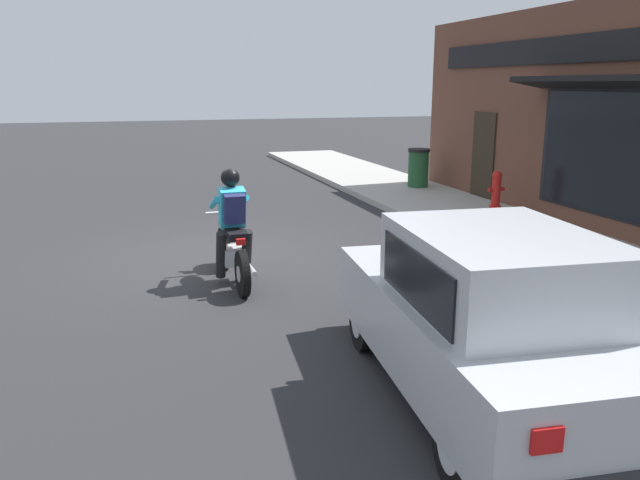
{
  "coord_description": "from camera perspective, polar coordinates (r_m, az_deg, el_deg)",
  "views": [
    {
      "loc": [
        -1.36,
        -9.88,
        2.73
      ],
      "look_at": [
        0.77,
        -3.13,
        0.95
      ],
      "focal_mm": 35.0,
      "sensor_mm": 36.0,
      "label": 1
    }
  ],
  "objects": [
    {
      "name": "car_hatchback",
      "position": [
        5.6,
        14.91,
        -6.9
      ],
      "size": [
        2.0,
        3.92,
        1.57
      ],
      "color": "black",
      "rests_on": "ground"
    },
    {
      "name": "fire_hydrant",
      "position": [
        13.26,
        15.79,
        4.19
      ],
      "size": [
        0.36,
        0.24,
        0.88
      ],
      "color": "red",
      "rests_on": "sidewalk_curb"
    },
    {
      "name": "motorcycle_with_rider",
      "position": [
        8.79,
        -8.04,
        0.45
      ],
      "size": [
        0.56,
        2.02,
        1.62
      ],
      "color": "black",
      "rests_on": "ground"
    },
    {
      "name": "sidewalk_curb",
      "position": [
        14.77,
        9.85,
        3.51
      ],
      "size": [
        2.6,
        22.0,
        0.14
      ],
      "primitive_type": "cube",
      "color": "#ADAAA3",
      "rests_on": "ground"
    },
    {
      "name": "trash_bin",
      "position": [
        16.35,
        8.98,
        6.56
      ],
      "size": [
        0.56,
        0.56,
        0.98
      ],
      "color": "#23512D",
      "rests_on": "sidewalk_curb"
    },
    {
      "name": "storefront_building",
      "position": [
        12.48,
        24.21,
        10.03
      ],
      "size": [
        1.25,
        11.98,
        4.2
      ],
      "color": "brown",
      "rests_on": "ground"
    },
    {
      "name": "ground_plane",
      "position": [
        10.34,
        -9.34,
        -1.4
      ],
      "size": [
        80.0,
        80.0,
        0.0
      ],
      "primitive_type": "plane",
      "color": "#2B2B2D"
    }
  ]
}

